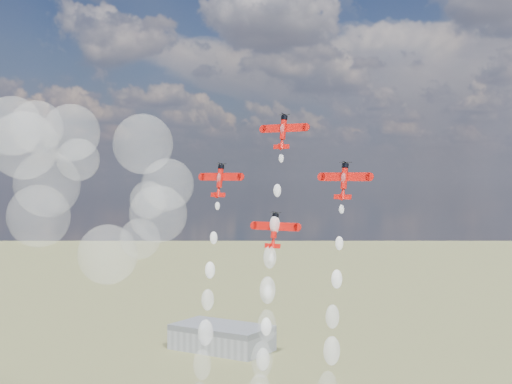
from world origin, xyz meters
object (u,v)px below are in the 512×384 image
object	(u,v)px
plane_lead	(283,131)
plane_left	(220,180)
hangar	(222,337)
plane_right	(344,180)
plane_slot	(274,230)

from	to	relation	value
plane_lead	plane_left	xyz separation A→B (m)	(-16.00, -1.97, -11.03)
plane_left	hangar	bearing A→B (deg)	124.33
hangar	plane_left	xyz separation A→B (m)	(114.25, -167.28, 83.39)
hangar	plane_lead	size ratio (longest dim) A/B	4.47
plane_left	plane_right	distance (m)	32.00
plane_lead	plane_right	world-z (taller)	plane_lead
plane_right	plane_slot	size ratio (longest dim) A/B	1.00
plane_right	plane_slot	xyz separation A→B (m)	(-16.00, -1.97, -11.03)
plane_lead	plane_right	distance (m)	19.53
plane_left	plane_right	xyz separation A→B (m)	(32.00, 0.00, 0.00)
plane_lead	plane_slot	xyz separation A→B (m)	(0.00, -3.93, -22.05)
plane_left	plane_slot	size ratio (longest dim) A/B	1.00
plane_lead	plane_left	bearing A→B (deg)	-172.99
hangar	plane_left	distance (m)	219.07
plane_right	plane_slot	world-z (taller)	plane_right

